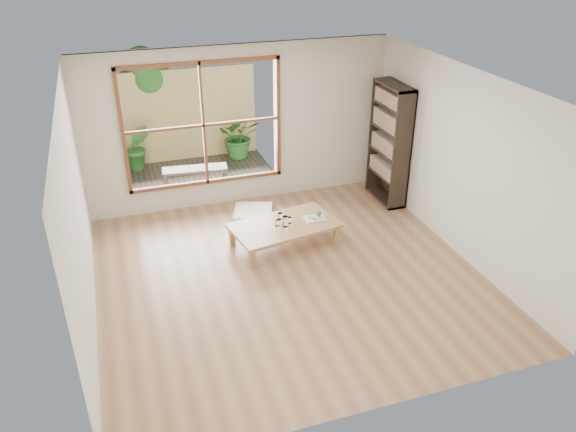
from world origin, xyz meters
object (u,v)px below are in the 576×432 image
low_table (284,227)px  bookshelf (389,144)px  garden_bench (195,171)px  food_tray (316,217)px

low_table → bookshelf: bookshelf is taller
bookshelf → garden_bench: bearing=154.3°
low_table → food_tray: size_ratio=5.46×
low_table → garden_bench: garden_bench is taller
low_table → food_tray: bearing=-8.0°
bookshelf → garden_bench: size_ratio=1.72×
food_tray → garden_bench: size_ratio=0.26×
bookshelf → food_tray: (-1.62, -0.89, -0.64)m
bookshelf → garden_bench: 3.40m
low_table → food_tray: food_tray is taller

